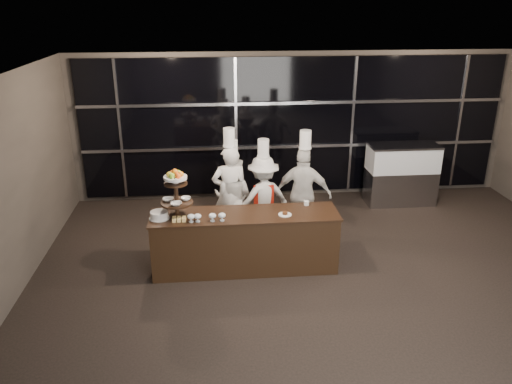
{
  "coord_description": "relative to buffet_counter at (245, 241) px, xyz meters",
  "views": [
    {
      "loc": [
        -1.73,
        -4.95,
        3.93
      ],
      "look_at": [
        -1.05,
        2.21,
        1.15
      ],
      "focal_mm": 35.0,
      "sensor_mm": 36.0,
      "label": 1
    }
  ],
  "objects": [
    {
      "name": "chef_d",
      "position": [
        1.08,
        0.96,
        0.37
      ],
      "size": [
        1.04,
        0.66,
        1.94
      ],
      "color": "white",
      "rests_on": "ground"
    },
    {
      "name": "room",
      "position": [
        1.25,
        -1.91,
        1.03
      ],
      "size": [
        10.0,
        10.0,
        10.0
      ],
      "color": "black",
      "rests_on": "ground"
    },
    {
      "name": "chef_cup",
      "position": [
        0.99,
        0.25,
        0.49
      ],
      "size": [
        0.08,
        0.08,
        0.07
      ],
      "primitive_type": "cylinder",
      "color": "white",
      "rests_on": "buffet_counter"
    },
    {
      "name": "display_stand",
      "position": [
        -1.0,
        -0.0,
        0.87
      ],
      "size": [
        0.48,
        0.48,
        0.74
      ],
      "color": "black",
      "rests_on": "buffet_counter"
    },
    {
      "name": "chef_b",
      "position": [
        -0.12,
        1.16,
        0.28
      ],
      "size": [
        0.87,
        0.8,
        1.75
      ],
      "color": "silver",
      "rests_on": "ground"
    },
    {
      "name": "window_wall",
      "position": [
        1.25,
        3.03,
        1.04
      ],
      "size": [
        8.6,
        0.1,
        2.8
      ],
      "color": "black",
      "rests_on": "ground"
    },
    {
      "name": "display_case",
      "position": [
        3.36,
        2.39,
        0.22
      ],
      "size": [
        1.39,
        0.61,
        1.24
      ],
      "color": "#A5A5AA",
      "rests_on": "ground"
    },
    {
      "name": "chef_c",
      "position": [
        0.39,
        1.06,
        0.29
      ],
      "size": [
        1.08,
        0.82,
        1.79
      ],
      "color": "white",
      "rests_on": "ground"
    },
    {
      "name": "chef_a",
      "position": [
        -0.17,
        1.05,
        0.41
      ],
      "size": [
        0.62,
        0.41,
        1.99
      ],
      "color": "white",
      "rests_on": "ground"
    },
    {
      "name": "small_plate",
      "position": [
        0.6,
        -0.1,
        0.47
      ],
      "size": [
        0.2,
        0.2,
        0.05
      ],
      "color": "white",
      "rests_on": "buffet_counter"
    },
    {
      "name": "compotes",
      "position": [
        -0.58,
        -0.22,
        0.54
      ],
      "size": [
        0.56,
        0.11,
        0.12
      ],
      "color": "silver",
      "rests_on": "buffet_counter"
    },
    {
      "name": "layer_cake",
      "position": [
        -1.26,
        -0.05,
        0.51
      ],
      "size": [
        0.3,
        0.3,
        0.11
      ],
      "color": "white",
      "rests_on": "buffet_counter"
    },
    {
      "name": "pastry_squares",
      "position": [
        -0.97,
        -0.16,
        0.48
      ],
      "size": [
        0.19,
        0.13,
        0.05
      ],
      "color": "#F8D179",
      "rests_on": "buffet_counter"
    },
    {
      "name": "buffet_counter",
      "position": [
        0.0,
        0.0,
        0.0
      ],
      "size": [
        2.84,
        0.74,
        0.92
      ],
      "color": "black",
      "rests_on": "ground"
    }
  ]
}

